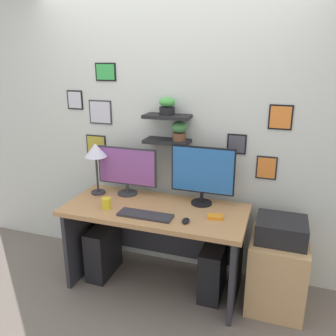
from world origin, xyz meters
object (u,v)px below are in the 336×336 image
object	(u,v)px
scissors_tray	(215,217)
desk_lamp	(96,153)
keyboard	(145,215)
computer_tower_left	(103,251)
printer	(281,230)
computer_tower_right	(213,270)
monitor_right	(203,173)
computer_mouse	(186,221)
monitor_left	(127,169)
desk	(157,228)
coffee_mug	(106,203)
drawer_cabinet	(276,272)

from	to	relation	value
scissors_tray	desk_lamp	bearing A→B (deg)	171.66
keyboard	computer_tower_left	distance (m)	0.75
scissors_tray	computer_tower_left	bearing A→B (deg)	178.06
printer	computer_tower_right	xyz separation A→B (m)	(-0.51, -0.03, -0.45)
monitor_right	computer_mouse	world-z (taller)	monitor_right
monitor_left	desk	bearing A→B (deg)	-25.13
desk	monitor_right	world-z (taller)	monitor_right
keyboard	computer_tower_left	size ratio (longest dim) A/B	0.93
desk_lamp	computer_mouse	bearing A→B (deg)	-18.53
desk	desk_lamp	size ratio (longest dim) A/B	3.22
desk	computer_tower_right	xyz separation A→B (m)	(0.51, -0.00, -0.31)
desk	monitor_right	xyz separation A→B (m)	(0.35, 0.16, 0.49)
printer	desk_lamp	bearing A→B (deg)	177.97
desk	keyboard	bearing A→B (deg)	-93.58
scissors_tray	keyboard	bearing A→B (deg)	-164.68
printer	coffee_mug	bearing A→B (deg)	-171.26
scissors_tray	printer	world-z (taller)	scissors_tray
computer_tower_right	computer_mouse	bearing A→B (deg)	-129.70
desk	scissors_tray	bearing A→B (deg)	-9.07
computer_mouse	computer_tower_right	world-z (taller)	computer_mouse
monitor_left	coffee_mug	size ratio (longest dim) A/B	6.28
computer_mouse	printer	distance (m)	0.75
keyboard	scissors_tray	xyz separation A→B (m)	(0.53, 0.15, 0.00)
keyboard	coffee_mug	xyz separation A→B (m)	(-0.36, 0.04, 0.04)
monitor_right	desk_lamp	world-z (taller)	monitor_right
computer_mouse	computer_tower_right	distance (m)	0.61
keyboard	desk_lamp	size ratio (longest dim) A/B	0.93
computer_mouse	desk_lamp	xyz separation A→B (m)	(-0.93, 0.31, 0.37)
scissors_tray	drawer_cabinet	size ratio (longest dim) A/B	0.20
scissors_tray	drawer_cabinet	xyz separation A→B (m)	(0.50, 0.11, -0.47)
monitor_left	scissors_tray	size ratio (longest dim) A/B	4.71
desk	computer_mouse	distance (m)	0.45
computer_mouse	coffee_mug	world-z (taller)	coffee_mug
desk_lamp	computer_tower_left	distance (m)	0.91
monitor_left	coffee_mug	distance (m)	0.40
desk_lamp	computer_tower_right	bearing A→B (deg)	-4.49
monitor_right	desk	bearing A→B (deg)	-154.87
scissors_tray	computer_tower_left	xyz separation A→B (m)	(-1.04, 0.04, -0.53)
computer_mouse	scissors_tray	size ratio (longest dim) A/B	0.75
drawer_cabinet	computer_tower_left	world-z (taller)	drawer_cabinet
computer_mouse	desk_lamp	distance (m)	1.05
desk_lamp	scissors_tray	distance (m)	1.20
desk	coffee_mug	size ratio (longest dim) A/B	17.01
desk_lamp	drawer_cabinet	bearing A→B (deg)	-2.03
computer_mouse	computer_tower_left	bearing A→B (deg)	167.79
monitor_left	printer	xyz separation A→B (m)	(1.37, -0.14, -0.31)
keyboard	coffee_mug	bearing A→B (deg)	173.85
computer_mouse	coffee_mug	xyz separation A→B (m)	(-0.70, 0.04, 0.03)
computer_mouse	desk_lamp	world-z (taller)	desk_lamp
monitor_right	coffee_mug	xyz separation A→B (m)	(-0.73, -0.35, -0.23)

